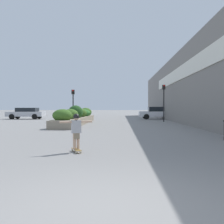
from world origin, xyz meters
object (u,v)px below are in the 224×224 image
(skateboard, at_px, (76,150))
(car_leftmost, at_px, (157,113))
(car_center_left, at_px, (26,113))
(traffic_light_left, at_px, (73,100))
(skateboarder, at_px, (76,128))
(traffic_light_right, at_px, (164,97))

(skateboard, relative_size, car_leftmost, 0.16)
(car_leftmost, relative_size, car_center_left, 0.95)
(skateboard, xyz_separation_m, traffic_light_left, (-3.34, 16.81, 2.12))
(skateboarder, relative_size, traffic_light_right, 0.31)
(skateboard, bearing_deg, car_leftmost, 49.25)
(car_leftmost, xyz_separation_m, traffic_light_left, (-9.17, -6.10, 1.39))
(skateboard, distance_m, traffic_light_right, 17.92)
(car_center_left, bearing_deg, traffic_light_right, -109.96)
(car_leftmost, bearing_deg, car_center_left, 91.02)
(car_center_left, bearing_deg, traffic_light_left, -129.92)
(traffic_light_left, bearing_deg, traffic_light_right, 0.24)
(car_leftmost, bearing_deg, skateboarder, 165.73)
(skateboarder, distance_m, car_leftmost, 23.64)
(skateboard, relative_size, skateboarder, 0.60)
(skateboard, relative_size, traffic_light_right, 0.18)
(car_center_left, height_order, traffic_light_right, traffic_light_right)
(skateboarder, bearing_deg, car_leftmost, 49.25)
(traffic_light_left, height_order, traffic_light_right, traffic_light_right)
(traffic_light_left, relative_size, traffic_light_right, 0.87)
(skateboard, bearing_deg, car_center_left, 87.97)
(skateboard, distance_m, car_leftmost, 23.65)
(skateboarder, xyz_separation_m, car_center_left, (-10.29, 22.62, -0.02))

